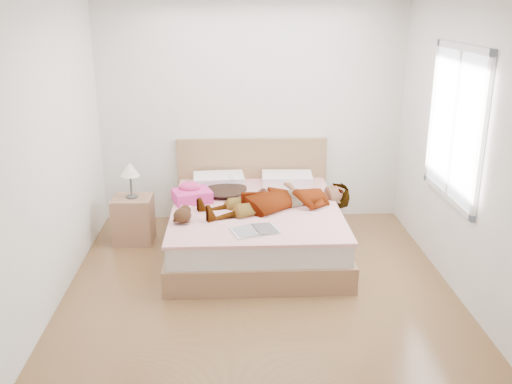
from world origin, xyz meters
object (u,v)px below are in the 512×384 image
woman (280,195)px  magazine (255,231)px  plush_toy (183,215)px  bed (255,224)px  phone (232,178)px  coffee_mug (250,208)px  nightstand (133,216)px  towel (192,194)px

woman → magazine: woman is taller
woman → plush_toy: woman is taller
bed → phone: bearing=128.3°
magazine → coffee_mug: bearing=93.9°
coffee_mug → nightstand: bearing=158.6°
towel → magazine: size_ratio=0.94×
magazine → plush_toy: bearing=158.4°
nightstand → magazine: bearing=-37.7°
phone → bed: (0.25, -0.31, -0.43)m
coffee_mug → bed: bearing=75.7°
coffee_mug → nightstand: 1.39m
nightstand → coffee_mug: bearing=-21.4°
plush_toy → magazine: bearing=-21.6°
plush_toy → nightstand: size_ratio=0.31×
phone → towel: size_ratio=0.22×
woman → nightstand: bearing=-121.0°
towel → coffee_mug: 0.72m
coffee_mug → nightstand: nightstand is taller
magazine → nightstand: 1.67m
phone → plush_toy: size_ratio=0.36×
nightstand → plush_toy: bearing=-50.1°
phone → towel: bearing=-173.9°
phone → bed: size_ratio=0.05×
bed → coffee_mug: bearing=-104.3°
coffee_mug → towel: bearing=148.6°
towel → magazine: bearing=-53.8°
magazine → nightstand: nightstand is taller
bed → plush_toy: size_ratio=7.38×
phone → bed: bed is taller
woman → nightstand: nightstand is taller
towel → magazine: 1.10m
magazine → plush_toy: 0.75m
woman → phone: 0.64m
towel → nightstand: size_ratio=0.51×
coffee_mug → plush_toy: 0.70m
bed → nightstand: (-1.34, 0.23, 0.03)m
magazine → phone: bearing=101.1°
woman → phone: (-0.50, 0.40, 0.08)m
bed → nightstand: bed is taller
bed → magazine: 0.82m
towel → plush_toy: 0.61m
towel → plush_toy: towel is taller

